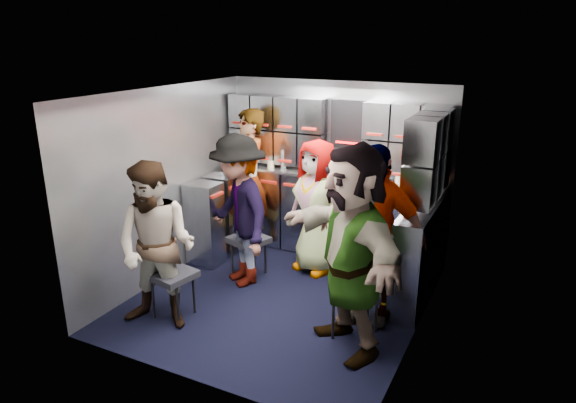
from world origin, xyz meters
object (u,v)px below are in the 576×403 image
at_px(jump_seat_mid_left, 249,242).
at_px(attendant_arc_b, 239,211).
at_px(jump_seat_center, 322,234).
at_px(attendant_arc_e, 351,250).
at_px(attendant_arc_a, 157,247).
at_px(jump_seat_mid_right, 375,272).
at_px(attendant_standing, 250,182).
at_px(attendant_arc_c, 316,207).
at_px(jump_seat_near_right, 356,292).
at_px(attendant_arc_d, 372,235).
at_px(jump_seat_near_left, 172,277).

bearing_deg(jump_seat_mid_left, attendant_arc_b, -90.00).
bearing_deg(jump_seat_center, attendant_arc_e, -59.58).
xyz_separation_m(jump_seat_center, attendant_arc_a, (-0.82, -1.92, 0.41)).
xyz_separation_m(jump_seat_mid_right, attendant_standing, (-1.84, 0.72, 0.50)).
bearing_deg(attendant_arc_c, jump_seat_near_right, -32.53).
xyz_separation_m(jump_seat_near_right, attendant_arc_d, (0.01, 0.38, 0.41)).
xyz_separation_m(attendant_arc_a, attendant_arc_d, (1.69, 0.99, 0.07)).
xyz_separation_m(jump_seat_center, jump_seat_near_right, (0.87, -1.30, 0.07)).
xyz_separation_m(jump_seat_mid_right, attendant_arc_a, (-1.69, -1.17, 0.40)).
bearing_deg(jump_seat_near_left, attendant_arc_b, 77.40).
distance_m(jump_seat_mid_left, jump_seat_center, 0.90).
relative_size(jump_seat_center, attendant_arc_e, 0.25).
distance_m(attendant_standing, attendant_arc_e, 2.34).
distance_m(jump_seat_mid_right, attendant_arc_e, 0.90).
xyz_separation_m(jump_seat_near_right, attendant_arc_c, (-0.87, 1.12, 0.32)).
bearing_deg(attendant_arc_c, jump_seat_mid_left, -122.78).
relative_size(jump_seat_mid_left, attendant_arc_d, 0.28).
distance_m(jump_seat_center, attendant_arc_a, 2.13).
distance_m(attendant_standing, attendant_arc_a, 1.91).
xyz_separation_m(jump_seat_near_left, attendant_arc_b, (0.20, 0.91, 0.41)).
bearing_deg(attendant_arc_b, jump_seat_mid_left, 125.55).
bearing_deg(attendant_arc_b, attendant_standing, 148.64).
bearing_deg(jump_seat_mid_left, jump_seat_near_left, -100.56).
distance_m(attendant_arc_c, attendant_arc_e, 1.57).
height_order(jump_seat_center, jump_seat_mid_right, jump_seat_mid_right).
bearing_deg(jump_seat_mid_right, jump_seat_mid_left, 176.51).
height_order(jump_seat_mid_left, attendant_arc_b, attendant_arc_b).
relative_size(jump_seat_mid_right, attendant_arc_a, 0.28).
relative_size(jump_seat_near_left, attendant_standing, 0.26).
bearing_deg(jump_seat_near_left, attendant_arc_d, 25.69).
height_order(jump_seat_mid_left, jump_seat_mid_right, jump_seat_mid_left).
bearing_deg(jump_seat_center, attendant_arc_a, -113.06).
bearing_deg(jump_seat_mid_left, jump_seat_near_right, -23.59).
distance_m(attendant_arc_a, attendant_arc_e, 1.75).
relative_size(jump_seat_mid_right, attendant_arc_b, 0.27).
relative_size(jump_seat_center, jump_seat_near_right, 0.85).
xyz_separation_m(attendant_standing, attendant_arc_d, (1.84, -0.90, -0.04)).
relative_size(jump_seat_mid_left, attendant_arc_c, 0.31).
height_order(jump_seat_mid_right, attendant_arc_b, attendant_arc_b).
height_order(attendant_standing, attendant_arc_c, attendant_standing).
xyz_separation_m(jump_seat_center, attendant_arc_d, (0.88, -0.92, 0.48)).
relative_size(jump_seat_center, attendant_arc_a, 0.29).
distance_m(attendant_arc_a, attendant_arc_c, 1.92).
height_order(jump_seat_near_left, attendant_arc_e, attendant_arc_e).
xyz_separation_m(jump_seat_near_right, attendant_standing, (-1.83, 1.28, 0.45)).
distance_m(jump_seat_near_left, jump_seat_center, 1.92).
bearing_deg(jump_seat_near_left, attendant_standing, 94.79).
bearing_deg(jump_seat_near_left, attendant_arc_c, 62.35).
relative_size(jump_seat_center, attendant_standing, 0.25).
xyz_separation_m(jump_seat_near_left, attendant_arc_e, (1.69, 0.26, 0.50)).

